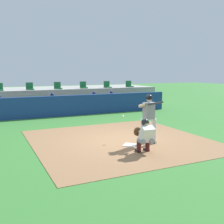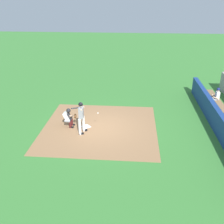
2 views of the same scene
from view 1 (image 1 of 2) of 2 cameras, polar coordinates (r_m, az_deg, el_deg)
ground_plane at (r=10.33m, az=1.67°, el=-6.02°), size 80.00×80.00×0.00m
dirt_infield at (r=10.33m, az=1.67°, el=-5.99°), size 6.40×6.40×0.01m
home_plate at (r=9.64m, az=3.84°, el=-6.96°), size 0.62×0.62×0.02m
batter_at_plate at (r=9.69m, az=7.74°, el=-0.81°), size 0.73×0.73×1.80m
catcher_crouched at (r=8.71m, az=6.92°, el=-4.73°), size 0.49×2.04×1.13m
dugout_wall at (r=16.18m, az=-8.82°, el=1.39°), size 13.00×0.30×1.20m
dugout_bench at (r=17.19m, az=-9.74°, el=0.53°), size 11.80×0.44×0.45m
dugout_player_0 at (r=16.38m, az=-22.67°, el=1.17°), size 0.49×0.70×1.30m
dugout_player_1 at (r=16.78m, az=-12.38°, el=1.80°), size 0.49×0.70×1.30m
dugout_player_2 at (r=17.58m, az=-3.66°, el=2.29°), size 0.49×0.70×1.30m
dugout_player_3 at (r=18.08m, az=0.02°, el=2.48°), size 0.49×0.70×1.30m
stands_platform at (r=20.41m, az=-12.36°, el=3.06°), size 15.00×4.40×1.40m
stadium_seat_2 at (r=18.51m, az=-16.99°, el=4.93°), size 0.46×0.46×0.48m
stadium_seat_3 at (r=18.87m, az=-11.39°, el=5.20°), size 0.46×0.46×0.48m
stadium_seat_4 at (r=19.40m, az=-6.04°, el=5.41°), size 0.46×0.46×0.48m
stadium_seat_5 at (r=20.09m, az=-1.01°, el=5.56°), size 0.46×0.46×0.48m
stadium_seat_6 at (r=20.92m, az=3.65°, el=5.67°), size 0.46×0.46×0.48m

